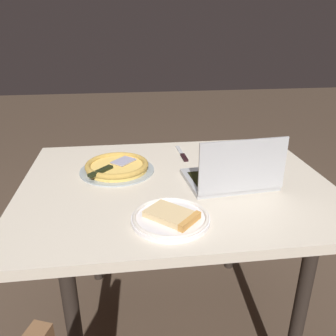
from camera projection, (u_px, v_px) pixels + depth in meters
The scene contains 6 objects.
ground_plane at pixel (174, 324), 1.69m from camera, with size 12.00×12.00×0.00m, color brown.
dining_table at pixel (176, 198), 1.41m from camera, with size 1.22×0.96×0.77m.
laptop at pixel (232, 175), 1.34m from camera, with size 0.35×0.29×0.22m.
pizza_plate at pixel (171, 218), 1.10m from camera, with size 0.25×0.25×0.04m.
pizza_tray at pixel (117, 167), 1.47m from camera, with size 0.32×0.32×0.04m.
table_knife at pixel (182, 155), 1.65m from camera, with size 0.03×0.21×0.01m.
Camera 1 is at (0.19, 1.24, 1.37)m, focal length 36.86 mm.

